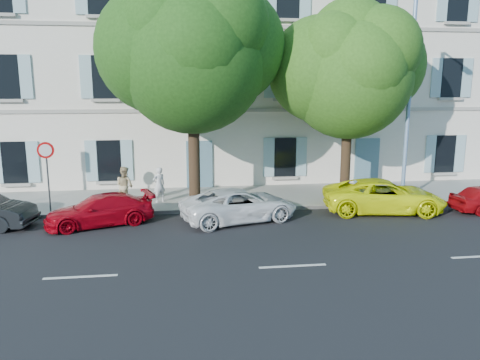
{
  "coord_description": "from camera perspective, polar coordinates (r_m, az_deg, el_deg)",
  "views": [
    {
      "loc": [
        -3.23,
        -16.6,
        5.17
      ],
      "look_at": [
        -0.76,
        2.0,
        1.4
      ],
      "focal_mm": 35.0,
      "sensor_mm": 36.0,
      "label": 1
    }
  ],
  "objects": [
    {
      "name": "street_lamp",
      "position": [
        21.63,
        20.2,
        10.51
      ],
      "size": [
        0.33,
        1.87,
        8.75
      ],
      "color": "#7293BF",
      "rests_on": "sidewalk"
    },
    {
      "name": "kerb",
      "position": [
        19.82,
        2.07,
        -3.53
      ],
      "size": [
        36.0,
        0.16,
        0.16
      ],
      "primitive_type": "cube",
      "color": "#9E998E",
      "rests_on": "ground"
    },
    {
      "name": "tree_left",
      "position": [
        19.66,
        -5.84,
        14.51
      ],
      "size": [
        6.13,
        6.13,
        9.5
      ],
      "color": "#3A2819",
      "rests_on": "sidewalk"
    },
    {
      "name": "ground",
      "position": [
        17.68,
        3.3,
        -5.66
      ],
      "size": [
        90.0,
        90.0,
        0.0
      ],
      "primitive_type": "plane",
      "color": "black"
    },
    {
      "name": "road_sign",
      "position": [
        20.25,
        -22.51,
        2.07
      ],
      "size": [
        0.66,
        0.16,
        2.85
      ],
      "color": "#383A3D",
      "rests_on": "sidewalk"
    },
    {
      "name": "pedestrian_b",
      "position": [
        20.63,
        -13.88,
        -0.68
      ],
      "size": [
        1.03,
        1.01,
        1.67
      ],
      "primitive_type": "imported",
      "rotation": [
        0.0,
        0.0,
        2.45
      ],
      "color": "tan",
      "rests_on": "sidewalk"
    },
    {
      "name": "pedestrian_a",
      "position": [
        20.78,
        -9.84,
        -0.57
      ],
      "size": [
        0.68,
        0.61,
        1.56
      ],
      "primitive_type": "imported",
      "rotation": [
        0.0,
        0.0,
        3.66
      ],
      "color": "silver",
      "rests_on": "sidewalk"
    },
    {
      "name": "car_white_coupe",
      "position": [
        18.22,
        -0.08,
        -3.05
      ],
      "size": [
        4.95,
        3.23,
        1.27
      ],
      "primitive_type": "imported",
      "rotation": [
        0.0,
        0.0,
        1.84
      ],
      "color": "white",
      "rests_on": "ground"
    },
    {
      "name": "car_yellow_supercar",
      "position": [
        20.35,
        17.12,
        -1.87
      ],
      "size": [
        5.25,
        3.0,
        1.38
      ],
      "primitive_type": "imported",
      "rotation": [
        0.0,
        0.0,
        1.42
      ],
      "color": "#F7FF0A",
      "rests_on": "ground"
    },
    {
      "name": "sidewalk",
      "position": [
        21.89,
        1.12,
        -2.1
      ],
      "size": [
        36.0,
        4.5,
        0.15
      ],
      "primitive_type": "cube",
      "color": "#A09E96",
      "rests_on": "ground"
    },
    {
      "name": "tree_right",
      "position": [
        21.55,
        13.19,
        12.15
      ],
      "size": [
        5.49,
        5.49,
        8.46
      ],
      "color": "#3A2819",
      "rests_on": "sidewalk"
    },
    {
      "name": "car_red_coupe",
      "position": [
        18.44,
        -16.71,
        -3.54
      ],
      "size": [
        4.3,
        2.77,
        1.16
      ],
      "primitive_type": "imported",
      "rotation": [
        0.0,
        0.0,
        5.02
      ],
      "color": "#A80412",
      "rests_on": "ground"
    },
    {
      "name": "building",
      "position": [
        27.0,
        -0.72,
        13.12
      ],
      "size": [
        28.0,
        7.0,
        12.0
      ],
      "primitive_type": "cube",
      "color": "silver",
      "rests_on": "ground"
    }
  ]
}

